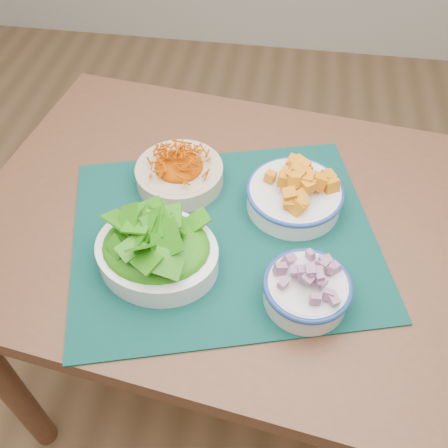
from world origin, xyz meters
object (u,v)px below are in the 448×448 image
onion_bowl (307,287)px  squash_bowl (295,190)px  lettuce_bowl (156,247)px  placemat (224,235)px  carrot_bowl (179,170)px  table (254,253)px

onion_bowl → squash_bowl: bearing=98.6°
squash_bowl → lettuce_bowl: bearing=-142.0°
placemat → squash_bowl: (0.13, 0.10, 0.05)m
placemat → onion_bowl: 0.21m
placemat → onion_bowl: (0.16, -0.12, 0.04)m
placemat → lettuce_bowl: (-0.11, -0.09, 0.05)m
squash_bowl → placemat: bearing=-142.7°
squash_bowl → onion_bowl: size_ratio=1.03×
carrot_bowl → onion_bowl: size_ratio=1.04×
carrot_bowl → onion_bowl: onion_bowl is taller
placemat → onion_bowl: bearing=-54.0°
lettuce_bowl → squash_bowl: bearing=49.4°
placemat → lettuce_bowl: size_ratio=2.23×
carrot_bowl → onion_bowl: bearing=-42.8°
table → onion_bowl: size_ratio=6.50×
table → placemat: bearing=-132.0°
placemat → onion_bowl: size_ratio=3.03×
table → squash_bowl: size_ratio=6.31×
table → lettuce_bowl: (-0.16, -0.14, 0.16)m
table → placemat: size_ratio=2.14×
placemat → squash_bowl: bearing=21.1°
squash_bowl → lettuce_bowl: (-0.23, -0.18, 0.00)m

